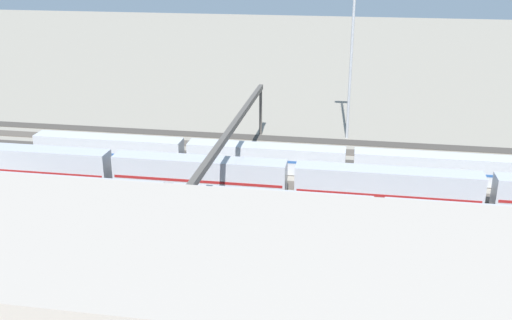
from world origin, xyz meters
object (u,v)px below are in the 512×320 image
train_on_track_8 (297,243)px  signal_gantry (234,129)px  train_on_track_7 (269,215)px  train_on_track_3 (266,158)px  light_mast_0 (353,20)px  maintenance_shed (231,311)px  train_on_track_5 (199,176)px

train_on_track_8 → signal_gantry: size_ratio=2.12×
train_on_track_7 → signal_gantry: bearing=-64.9°
train_on_track_3 → light_mast_0: light_mast_0 is taller
light_mast_0 → maintenance_shed: 62.77m
train_on_track_7 → signal_gantry: signal_gantry is taller
train_on_track_3 → maintenance_shed: size_ratio=1.38×
train_on_track_5 → train_on_track_3: 12.39m
train_on_track_8 → light_mast_0: light_mast_0 is taller
train_on_track_5 → train_on_track_7: bearing=137.1°
train_on_track_8 → train_on_track_3: 26.01m
train_on_track_8 → train_on_track_3: size_ratio=1.34×
train_on_track_5 → maintenance_shed: maintenance_shed is taller
train_on_track_5 → train_on_track_8: train_on_track_5 is taller
train_on_track_3 → maintenance_shed: (-4.05, 43.24, 3.75)m
light_mast_0 → train_on_track_5: bearing=55.8°
train_on_track_8 → train_on_track_7: size_ratio=1.34×
light_mast_0 → train_on_track_8: bearing=84.4°
train_on_track_5 → train_on_track_3: train_on_track_5 is taller
train_on_track_8 → signal_gantry: bearing=-61.8°
train_on_track_5 → signal_gantry: signal_gantry is taller
light_mast_0 → signal_gantry: size_ratio=0.71×
signal_gantry → train_on_track_7: bearing=115.1°
train_on_track_3 → train_on_track_5: bearing=53.9°
signal_gantry → train_on_track_5: bearing=53.2°
train_on_track_5 → train_on_track_8: bearing=133.9°
train_on_track_7 → signal_gantry: 17.36m
signal_gantry → maintenance_shed: maintenance_shed is taller
train_on_track_3 → train_on_track_7: bearing=99.9°
light_mast_0 → maintenance_shed: light_mast_0 is taller
train_on_track_7 → maintenance_shed: 23.46m
maintenance_shed → light_mast_0: bearing=-96.9°
light_mast_0 → signal_gantry: light_mast_0 is taller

